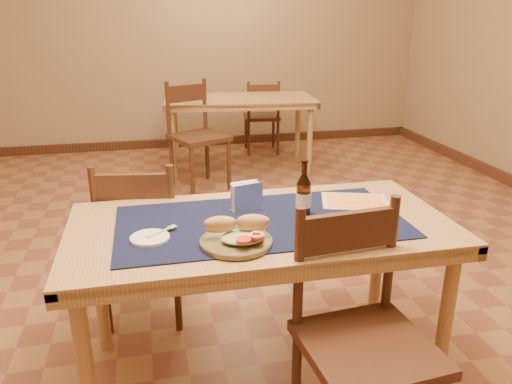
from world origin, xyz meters
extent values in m
cube|color=brown|center=(0.00, 0.00, -0.01)|extent=(6.00, 7.00, 0.02)
cube|color=#968261|center=(0.00, 3.51, 1.40)|extent=(6.00, 0.02, 2.80)
cylinder|color=tan|center=(-0.72, -1.12, 0.35)|extent=(0.06, 0.06, 0.71)
cylinder|color=tan|center=(0.72, -1.12, 0.35)|extent=(0.06, 0.06, 0.71)
cylinder|color=tan|center=(-0.72, -0.48, 0.35)|extent=(0.06, 0.06, 0.71)
cylinder|color=tan|center=(0.72, -0.48, 0.35)|extent=(0.06, 0.06, 0.71)
cube|color=tan|center=(0.00, -0.80, 0.73)|extent=(1.60, 0.80, 0.04)
cube|color=#10173D|center=(0.00, -0.80, 0.75)|extent=(1.20, 0.60, 0.01)
cube|color=#462619|center=(0.00, 3.47, 0.05)|extent=(6.00, 0.06, 0.10)
cylinder|color=tan|center=(-0.20, 2.21, 0.35)|extent=(0.06, 0.06, 0.71)
cylinder|color=tan|center=(1.18, 2.08, 0.35)|extent=(0.06, 0.06, 0.71)
cylinder|color=tan|center=(-0.14, 2.82, 0.35)|extent=(0.06, 0.06, 0.71)
cylinder|color=tan|center=(1.24, 2.69, 0.35)|extent=(0.06, 0.06, 0.71)
cube|color=tan|center=(0.52, 2.45, 0.73)|extent=(1.61, 0.92, 0.04)
cylinder|color=#462619|center=(-0.30, -0.05, 0.23)|extent=(0.04, 0.04, 0.45)
cylinder|color=#462619|center=(-0.66, 0.00, 0.23)|extent=(0.04, 0.04, 0.45)
cylinder|color=#462619|center=(-0.35, -0.41, 0.23)|extent=(0.04, 0.04, 0.45)
cylinder|color=#462619|center=(-0.71, -0.36, 0.23)|extent=(0.04, 0.04, 0.45)
cube|color=#462619|center=(-0.50, -0.20, 0.45)|extent=(0.48, 0.48, 0.04)
cube|color=#462619|center=(-0.53, -0.39, 0.80)|extent=(0.36, 0.08, 0.14)
cylinder|color=#462619|center=(-0.35, -0.42, 0.68)|extent=(0.04, 0.04, 0.46)
cylinder|color=#462619|center=(-0.71, -0.37, 0.68)|extent=(0.04, 0.04, 0.46)
cylinder|color=#462619|center=(0.06, -1.17, 0.24)|extent=(0.04, 0.04, 0.47)
cylinder|color=#462619|center=(0.43, -1.14, 0.24)|extent=(0.04, 0.04, 0.47)
cube|color=#462619|center=(0.26, -1.34, 0.47)|extent=(0.48, 0.48, 0.04)
cube|color=#462619|center=(0.24, -1.15, 0.84)|extent=(0.38, 0.07, 0.15)
cylinder|color=#462619|center=(0.06, -1.16, 0.71)|extent=(0.04, 0.04, 0.48)
cylinder|color=#462619|center=(0.43, -1.13, 0.71)|extent=(0.04, 0.04, 0.48)
cylinder|color=#462619|center=(-0.08, 1.59, 0.25)|extent=(0.04, 0.04, 0.49)
cylinder|color=#462619|center=(0.28, 1.75, 0.25)|extent=(0.04, 0.04, 0.49)
cylinder|color=#462619|center=(-0.24, 1.95, 0.25)|extent=(0.04, 0.04, 0.49)
cylinder|color=#462619|center=(0.12, 2.11, 0.25)|extent=(0.04, 0.04, 0.49)
cube|color=#462619|center=(0.02, 1.85, 0.49)|extent=(0.61, 0.61, 0.04)
cube|color=#462619|center=(-0.06, 2.04, 0.87)|extent=(0.37, 0.19, 0.15)
cylinder|color=#462619|center=(-0.24, 1.96, 0.74)|extent=(0.04, 0.04, 0.50)
cylinder|color=#462619|center=(0.12, 2.12, 0.74)|extent=(0.04, 0.04, 0.50)
cylinder|color=#462619|center=(1.07, 3.15, 0.21)|extent=(0.03, 0.03, 0.43)
cylinder|color=#462619|center=(0.73, 3.19, 0.21)|extent=(0.03, 0.03, 0.43)
cylinder|color=#462619|center=(1.04, 2.82, 0.21)|extent=(0.03, 0.03, 0.43)
cylinder|color=#462619|center=(0.70, 2.85, 0.21)|extent=(0.03, 0.03, 0.43)
cube|color=#462619|center=(0.89, 3.00, 0.43)|extent=(0.44, 0.44, 0.04)
cube|color=#462619|center=(0.87, 2.82, 0.76)|extent=(0.34, 0.06, 0.13)
cylinder|color=#462619|center=(1.04, 2.81, 0.64)|extent=(0.03, 0.03, 0.44)
cylinder|color=#462619|center=(0.70, 2.84, 0.64)|extent=(0.03, 0.03, 0.44)
cylinder|color=brown|center=(-0.14, -1.00, 0.76)|extent=(0.28, 0.28, 0.02)
torus|color=brown|center=(-0.14, -1.00, 0.77)|extent=(0.28, 0.28, 0.01)
ellipsoid|color=#A2B77D|center=(-0.12, -1.01, 0.79)|extent=(0.17, 0.13, 0.03)
ellipsoid|color=tan|center=(-0.20, -0.97, 0.83)|extent=(0.12, 0.05, 0.07)
ellipsoid|color=tan|center=(-0.07, -0.98, 0.83)|extent=(0.13, 0.07, 0.07)
cylinder|color=red|center=(-0.13, -1.07, 0.81)|extent=(0.06, 0.06, 0.01)
cylinder|color=red|center=(-0.08, -1.06, 0.81)|extent=(0.05, 0.05, 0.01)
torus|color=white|center=(-0.08, -1.06, 0.82)|extent=(0.05, 0.05, 0.01)
cylinder|color=white|center=(-0.46, -0.88, 0.76)|extent=(0.15, 0.15, 0.01)
torus|color=white|center=(-0.46, -0.88, 0.77)|extent=(0.15, 0.15, 0.01)
cube|color=#95CE71|center=(-0.43, -0.86, 0.77)|extent=(0.09, 0.08, 0.00)
cube|color=#95CE71|center=(-0.37, -0.81, 0.77)|extent=(0.04, 0.04, 0.00)
cylinder|color=#40200B|center=(0.19, -0.78, 0.83)|extent=(0.06, 0.06, 0.14)
cone|color=#40200B|center=(0.19, -0.78, 0.92)|extent=(0.06, 0.06, 0.04)
cylinder|color=#40200B|center=(0.19, -0.78, 0.97)|extent=(0.02, 0.02, 0.06)
cylinder|color=#40200B|center=(0.19, -0.78, 1.00)|extent=(0.03, 0.03, 0.01)
cylinder|color=#FAF2C8|center=(0.19, -0.78, 0.83)|extent=(0.07, 0.07, 0.06)
cube|color=white|center=(-0.03, -0.66, 0.76)|extent=(0.15, 0.08, 0.00)
cube|color=white|center=(-0.03, -0.68, 0.82)|extent=(0.13, 0.03, 0.12)
cube|color=white|center=(-0.04, -0.64, 0.82)|extent=(0.13, 0.03, 0.12)
cube|color=silver|center=(-0.03, -0.66, 0.82)|extent=(0.13, 0.06, 0.11)
cube|color=#3A75BA|center=(-0.03, -0.68, 0.83)|extent=(0.09, 0.02, 0.04)
cube|color=beige|center=(0.48, -0.68, 0.76)|extent=(0.35, 0.30, 0.00)
cube|color=#ED973D|center=(0.48, -0.68, 0.76)|extent=(0.30, 0.25, 0.00)
camera|label=1|loc=(-0.44, -2.69, 1.58)|focal=35.00mm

